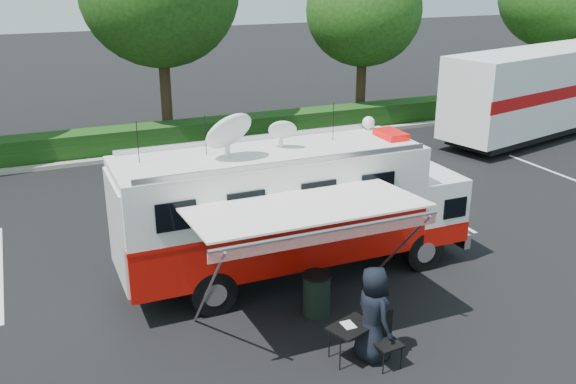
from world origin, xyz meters
name	(u,v)px	position (x,y,z in m)	size (l,w,h in m)	color
ground_plane	(296,273)	(0.00, 0.00, 0.00)	(120.00, 120.00, 0.00)	black
back_border	(190,15)	(1.14, 12.90, 5.00)	(60.00, 6.14, 8.87)	#9E998E
stall_lines	(236,231)	(-0.50, 3.00, 0.00)	(24.12, 5.50, 0.01)	silver
command_truck	(294,208)	(-0.07, 0.00, 1.69)	(8.24, 2.27, 3.96)	black
awning	(308,213)	(-0.81, -2.36, 2.54)	(4.50, 2.35, 2.72)	silver
person	(371,357)	(-0.11, -3.70, 0.00)	(0.91, 0.59, 1.86)	black
folding_table	(352,328)	(-0.48, -3.60, 0.67)	(1.00, 0.84, 0.72)	black
folding_chair	(384,335)	(0.02, -3.93, 0.59)	(0.51, 0.53, 0.99)	black
trash_bin	(317,294)	(-0.35, -1.85, 0.46)	(0.62, 0.62, 0.92)	black
semi_trailer	(552,89)	(15.28, 7.78, 1.93)	(12.11, 5.29, 3.66)	white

